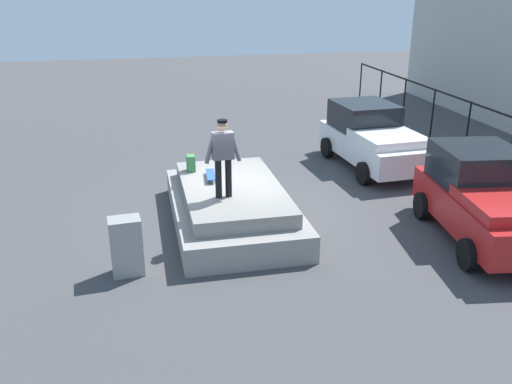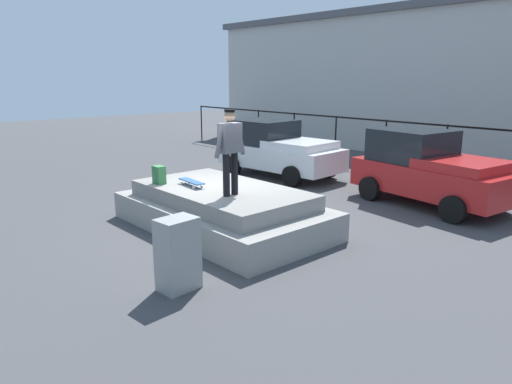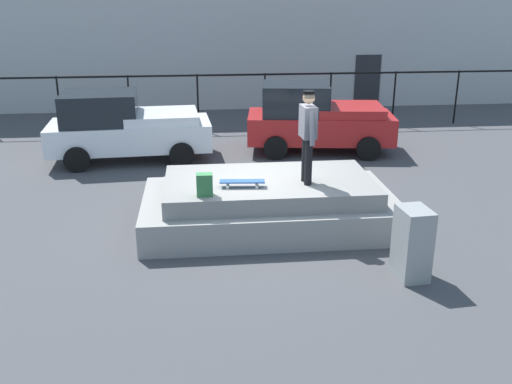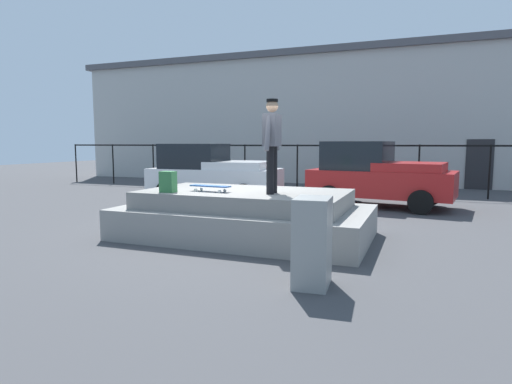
# 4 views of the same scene
# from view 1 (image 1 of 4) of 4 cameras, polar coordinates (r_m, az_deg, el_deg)

# --- Properties ---
(ground_plane) EXTENTS (60.00, 60.00, 0.00)m
(ground_plane) POSITION_cam_1_polar(r_m,az_deg,el_deg) (13.11, -2.13, -2.76)
(ground_plane) COLOR #424244
(concrete_ledge) EXTENTS (4.80, 2.69, 0.92)m
(concrete_ledge) POSITION_cam_1_polar(r_m,az_deg,el_deg) (12.76, -2.51, -1.40)
(concrete_ledge) COLOR gray
(concrete_ledge) RESTS_ON ground_plane
(skateboarder) EXTENTS (0.27, 0.80, 1.71)m
(skateboarder) POSITION_cam_1_polar(r_m,az_deg,el_deg) (11.60, -3.46, 4.07)
(skateboarder) COLOR black
(skateboarder) RESTS_ON concrete_ledge
(skateboard) EXTENTS (0.83, 0.28, 0.12)m
(skateboard) POSITION_cam_1_polar(r_m,az_deg,el_deg) (12.99, -4.74, 1.80)
(skateboard) COLOR #264C8C
(skateboard) RESTS_ON concrete_ledge
(backpack) EXTENTS (0.28, 0.20, 0.40)m
(backpack) POSITION_cam_1_polar(r_m,az_deg,el_deg) (13.57, -6.79, 3.00)
(backpack) COLOR #33723F
(backpack) RESTS_ON concrete_ledge
(car_white_pickup_near) EXTENTS (4.30, 2.26, 1.82)m
(car_white_pickup_near) POSITION_cam_1_polar(r_m,az_deg,el_deg) (16.93, 11.96, 5.62)
(car_white_pickup_near) COLOR white
(car_white_pickup_near) RESTS_ON ground_plane
(car_red_pickup_mid) EXTENTS (4.21, 2.46, 1.89)m
(car_red_pickup_mid) POSITION_cam_1_polar(r_m,az_deg,el_deg) (12.80, 22.76, -0.56)
(car_red_pickup_mid) COLOR #B21E1E
(car_red_pickup_mid) RESTS_ON ground_plane
(utility_box) EXTENTS (0.49, 0.63, 1.15)m
(utility_box) POSITION_cam_1_polar(r_m,az_deg,el_deg) (10.77, -13.33, -5.53)
(utility_box) COLOR gray
(utility_box) RESTS_ON ground_plane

